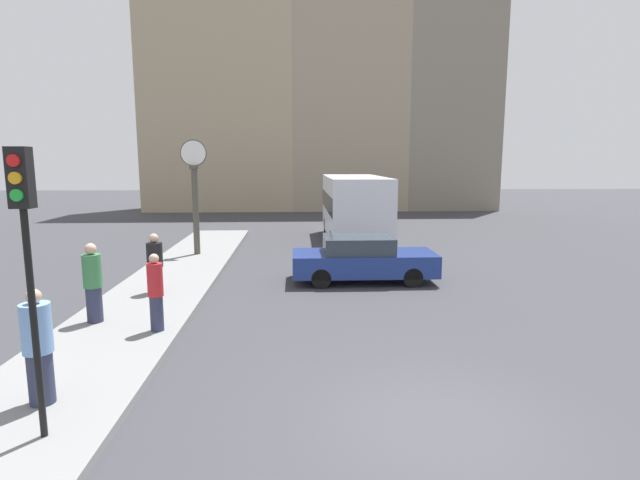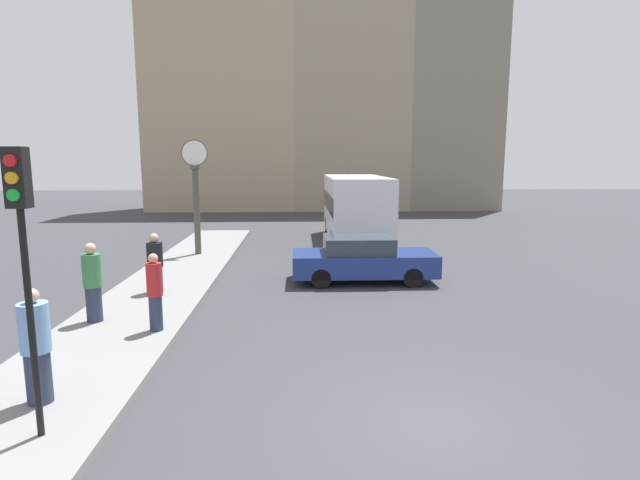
{
  "view_description": "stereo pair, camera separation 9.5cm",
  "coord_description": "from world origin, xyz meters",
  "px_view_note": "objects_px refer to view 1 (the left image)",
  "views": [
    {
      "loc": [
        -1.99,
        -6.68,
        3.8
      ],
      "look_at": [
        -1.31,
        7.87,
        1.49
      ],
      "focal_mm": 28.0,
      "sensor_mm": 36.0,
      "label": 1
    },
    {
      "loc": [
        -1.9,
        -6.69,
        3.8
      ],
      "look_at": [
        -1.31,
        7.87,
        1.49
      ],
      "focal_mm": 28.0,
      "sensor_mm": 36.0,
      "label": 2
    }
  ],
  "objects_px": {
    "sedan_car": "(362,259)",
    "bus_distant": "(354,205)",
    "pedestrian_black_jacket": "(155,264)",
    "pedestrian_green_hoodie": "(93,283)",
    "pedestrian_red_top": "(156,292)",
    "traffic_light_near": "(26,234)",
    "street_clock": "(195,192)",
    "pedestrian_blue_stripe": "(38,348)"
  },
  "relations": [
    {
      "from": "traffic_light_near",
      "to": "pedestrian_green_hoodie",
      "type": "xyz_separation_m",
      "value": [
        -1.23,
        4.89,
        -1.83
      ]
    },
    {
      "from": "pedestrian_red_top",
      "to": "bus_distant",
      "type": "bearing_deg",
      "value": 65.56
    },
    {
      "from": "street_clock",
      "to": "pedestrian_red_top",
      "type": "relative_size",
      "value": 2.63
    },
    {
      "from": "street_clock",
      "to": "bus_distant",
      "type": "bearing_deg",
      "value": 28.07
    },
    {
      "from": "street_clock",
      "to": "pedestrian_black_jacket",
      "type": "bearing_deg",
      "value": -90.0
    },
    {
      "from": "traffic_light_near",
      "to": "pedestrian_green_hoodie",
      "type": "height_order",
      "value": "traffic_light_near"
    },
    {
      "from": "pedestrian_black_jacket",
      "to": "pedestrian_red_top",
      "type": "xyz_separation_m",
      "value": [
        0.91,
        -3.24,
        0.04
      ]
    },
    {
      "from": "pedestrian_green_hoodie",
      "to": "bus_distant",
      "type": "bearing_deg",
      "value": 58.49
    },
    {
      "from": "traffic_light_near",
      "to": "pedestrian_green_hoodie",
      "type": "relative_size",
      "value": 2.09
    },
    {
      "from": "pedestrian_black_jacket",
      "to": "street_clock",
      "type": "bearing_deg",
      "value": 90.0
    },
    {
      "from": "street_clock",
      "to": "pedestrian_red_top",
      "type": "distance_m",
      "value": 9.29
    },
    {
      "from": "pedestrian_black_jacket",
      "to": "pedestrian_red_top",
      "type": "relative_size",
      "value": 0.98
    },
    {
      "from": "traffic_light_near",
      "to": "street_clock",
      "type": "xyz_separation_m",
      "value": [
        -0.55,
        13.32,
        -0.29
      ]
    },
    {
      "from": "sedan_car",
      "to": "pedestrian_green_hoodie",
      "type": "bearing_deg",
      "value": -148.02
    },
    {
      "from": "traffic_light_near",
      "to": "pedestrian_red_top",
      "type": "xyz_separation_m",
      "value": [
        0.36,
        4.21,
        -1.89
      ]
    },
    {
      "from": "pedestrian_green_hoodie",
      "to": "pedestrian_red_top",
      "type": "height_order",
      "value": "pedestrian_green_hoodie"
    },
    {
      "from": "bus_distant",
      "to": "pedestrian_red_top",
      "type": "relative_size",
      "value": 4.39
    },
    {
      "from": "street_clock",
      "to": "pedestrian_green_hoodie",
      "type": "bearing_deg",
      "value": -94.61
    },
    {
      "from": "sedan_car",
      "to": "traffic_light_near",
      "type": "height_order",
      "value": "traffic_light_near"
    },
    {
      "from": "sedan_car",
      "to": "bus_distant",
      "type": "bearing_deg",
      "value": 85.36
    },
    {
      "from": "pedestrian_red_top",
      "to": "street_clock",
      "type": "bearing_deg",
      "value": 95.71
    },
    {
      "from": "traffic_light_near",
      "to": "street_clock",
      "type": "relative_size",
      "value": 0.86
    },
    {
      "from": "pedestrian_blue_stripe",
      "to": "pedestrian_red_top",
      "type": "bearing_deg",
      "value": 75.45
    },
    {
      "from": "bus_distant",
      "to": "street_clock",
      "type": "distance_m",
      "value": 7.6
    },
    {
      "from": "sedan_car",
      "to": "pedestrian_black_jacket",
      "type": "relative_size",
      "value": 2.69
    },
    {
      "from": "street_clock",
      "to": "pedestrian_green_hoodie",
      "type": "relative_size",
      "value": 2.44
    },
    {
      "from": "traffic_light_near",
      "to": "pedestrian_blue_stripe",
      "type": "bearing_deg",
      "value": 116.78
    },
    {
      "from": "bus_distant",
      "to": "pedestrian_blue_stripe",
      "type": "relative_size",
      "value": 4.18
    },
    {
      "from": "pedestrian_blue_stripe",
      "to": "traffic_light_near",
      "type": "bearing_deg",
      "value": -63.22
    },
    {
      "from": "pedestrian_red_top",
      "to": "pedestrian_blue_stripe",
      "type": "xyz_separation_m",
      "value": [
        -0.84,
        -3.26,
        0.03
      ]
    },
    {
      "from": "bus_distant",
      "to": "street_clock",
      "type": "xyz_separation_m",
      "value": [
        -6.67,
        -3.55,
        0.85
      ]
    },
    {
      "from": "sedan_car",
      "to": "pedestrian_blue_stripe",
      "type": "distance_m",
      "value": 10.09
    },
    {
      "from": "pedestrian_red_top",
      "to": "pedestrian_blue_stripe",
      "type": "height_order",
      "value": "pedestrian_blue_stripe"
    },
    {
      "from": "traffic_light_near",
      "to": "pedestrian_black_jacket",
      "type": "height_order",
      "value": "traffic_light_near"
    },
    {
      "from": "bus_distant",
      "to": "pedestrian_green_hoodie",
      "type": "bearing_deg",
      "value": -121.51
    },
    {
      "from": "pedestrian_black_jacket",
      "to": "bus_distant",
      "type": "bearing_deg",
      "value": 54.72
    },
    {
      "from": "bus_distant",
      "to": "pedestrian_green_hoodie",
      "type": "distance_m",
      "value": 14.08
    },
    {
      "from": "traffic_light_near",
      "to": "pedestrian_red_top",
      "type": "relative_size",
      "value": 2.25
    },
    {
      "from": "bus_distant",
      "to": "traffic_light_near",
      "type": "height_order",
      "value": "traffic_light_near"
    },
    {
      "from": "pedestrian_blue_stripe",
      "to": "pedestrian_black_jacket",
      "type": "bearing_deg",
      "value": 90.59
    },
    {
      "from": "bus_distant",
      "to": "street_clock",
      "type": "height_order",
      "value": "street_clock"
    },
    {
      "from": "bus_distant",
      "to": "sedan_car",
      "type": "bearing_deg",
      "value": -94.64
    }
  ]
}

